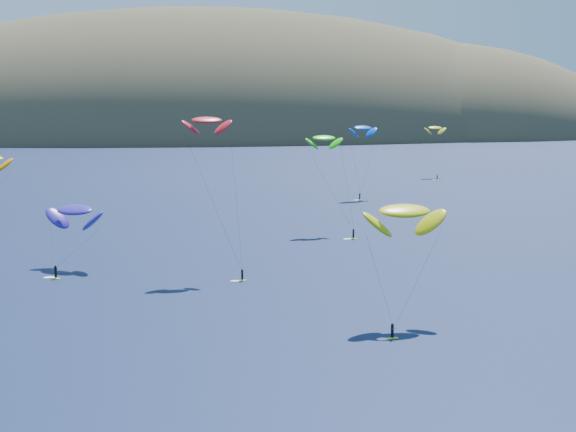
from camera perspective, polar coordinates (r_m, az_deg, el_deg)
The scene contains 7 objects.
island at distance 608.50m, azimuth -3.64°, elevation 4.78°, with size 730.00×300.00×210.00m.
kitesurfer_2 at distance 98.61m, azimuth 8.29°, elevation 0.36°, with size 10.58×11.03×16.38m.
kitesurfer_3 at distance 164.05m, azimuth 2.58°, elevation 5.54°, with size 8.30×13.22×21.22m.
kitesurfer_4 at distance 221.41m, azimuth 5.34°, elevation 6.26°, with size 9.59×9.91×21.60m.
kitesurfer_9 at distance 124.99m, azimuth -5.79°, elevation 6.77°, with size 8.97×10.08×25.85m.
kitesurfer_10 at distance 134.05m, azimuth -14.94°, elevation 0.42°, with size 11.38×14.77×12.20m.
kitesurfer_11 at distance 284.54m, azimuth 10.42°, elevation 6.19°, with size 8.18×13.66×19.19m.
Camera 1 is at (-25.81, -41.45, 27.11)m, focal length 50.00 mm.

